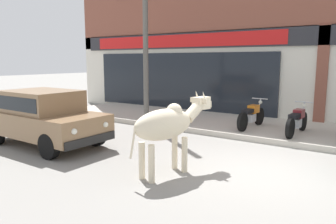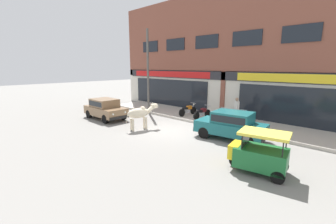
{
  "view_description": "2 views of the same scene",
  "coord_description": "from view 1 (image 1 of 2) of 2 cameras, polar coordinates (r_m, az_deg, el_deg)",
  "views": [
    {
      "loc": [
        1.99,
        -6.36,
        2.24
      ],
      "look_at": [
        -3.08,
        1.0,
        0.82
      ],
      "focal_mm": 35.0,
      "sensor_mm": 36.0,
      "label": 1
    },
    {
      "loc": [
        8.75,
        -9.54,
        3.76
      ],
      "look_at": [
        -1.37,
        1.0,
        0.77
      ],
      "focal_mm": 24.0,
      "sensor_mm": 36.0,
      "label": 2
    }
  ],
  "objects": [
    {
      "name": "sidewalk",
      "position": [
        10.67,
        23.12,
        -3.4
      ],
      "size": [
        19.0,
        3.4,
        0.16
      ],
      "primitive_type": "cube",
      "color": "#B7AFA3",
      "rests_on": "ground"
    },
    {
      "name": "cow",
      "position": [
        6.37,
        -0.09,
        -2.19
      ],
      "size": [
        0.85,
        2.12,
        1.61
      ],
      "color": "beige",
      "rests_on": "ground"
    },
    {
      "name": "motorcycle_0",
      "position": [
        10.43,
        14.33,
        -0.62
      ],
      "size": [
        0.52,
        1.81,
        0.88
      ],
      "color": "black",
      "rests_on": "sidewalk"
    },
    {
      "name": "ground_plane",
      "position": [
        7.03,
        16.54,
        -9.96
      ],
      "size": [
        90.0,
        90.0,
        0.0
      ],
      "primitive_type": "plane",
      "color": "gray"
    },
    {
      "name": "utility_pole",
      "position": [
        11.37,
        -3.95,
        14.8
      ],
      "size": [
        0.18,
        0.18,
        6.46
      ],
      "primitive_type": "cylinder",
      "color": "#595651",
      "rests_on": "sidewalk"
    },
    {
      "name": "car_1",
      "position": [
        9.24,
        -20.83,
        -0.48
      ],
      "size": [
        3.63,
        1.64,
        1.46
      ],
      "color": "black",
      "rests_on": "ground"
    },
    {
      "name": "motorcycle_1",
      "position": [
        9.94,
        21.56,
        -1.44
      ],
      "size": [
        0.52,
        1.81,
        0.88
      ],
      "color": "black",
      "rests_on": "sidewalk"
    }
  ]
}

